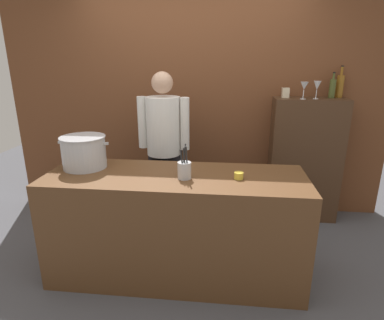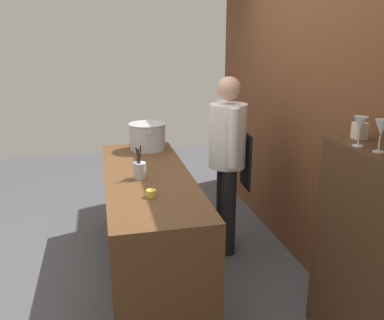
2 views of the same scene
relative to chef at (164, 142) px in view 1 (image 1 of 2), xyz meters
The scene contains 13 objects.
ground_plane 1.26m from the chef, 72.87° to the right, with size 8.00×8.00×0.00m, color #4C4C51.
brick_back_panel 0.86m from the chef, 69.41° to the left, with size 4.40×0.10×3.00m, color brown.
prep_counter 0.96m from the chef, 72.87° to the right, with size 2.06×0.70×0.90m, color brown.
bar_cabinet 1.59m from the chef, 15.56° to the left, with size 0.76×0.32×1.38m, color #472D1C.
chef is the anchor object (origin of this frame).
stockpot_large 0.87m from the chef, 129.21° to the right, with size 0.43×0.37×0.27m.
utensil_crock 0.90m from the chef, 69.16° to the right, with size 0.10×0.10×0.27m.
butter_jar 1.09m from the chef, 47.67° to the right, with size 0.07×0.07×0.05m, color yellow.
wine_bottle_amber 1.97m from the chef, 15.98° to the left, with size 0.08×0.08×0.33m.
wine_bottle_olive 1.86m from the chef, 15.07° to the left, with size 0.06×0.06×0.27m.
wine_glass_tall 1.54m from the chef, 12.94° to the left, with size 0.08×0.08×0.18m.
wine_glass_wide 1.67m from the chef, 12.99° to the left, with size 0.08×0.08×0.18m.
spice_tin_cream 1.40m from the chef, 19.47° to the left, with size 0.07×0.07×0.10m, color beige.
Camera 1 is at (0.38, -2.34, 1.78)m, focal length 29.87 mm.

